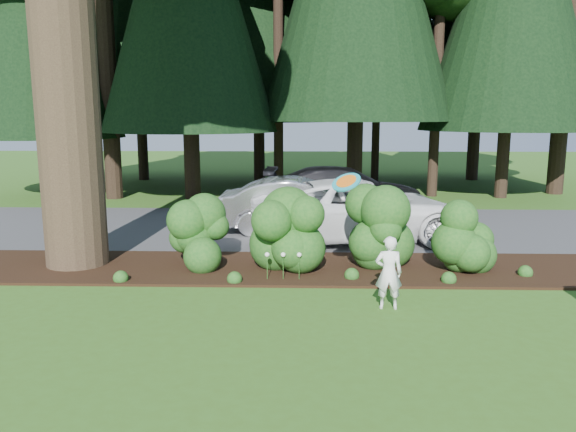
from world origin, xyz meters
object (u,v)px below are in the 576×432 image
object	(u,v)px
car_dark_suv	(344,190)
child	(389,273)
car_silver_wagon	(301,205)
car_white_suv	(361,210)
frisbee	(346,182)

from	to	relation	value
car_dark_suv	child	world-z (taller)	car_dark_suv
car_silver_wagon	child	bearing A→B (deg)	-166.38
car_dark_suv	child	size ratio (longest dim) A/B	4.15
car_white_suv	child	distance (m)	4.92
car_white_suv	frisbee	xyz separation A→B (m)	(-0.71, -4.52, 1.23)
car_white_suv	car_dark_suv	bearing A→B (deg)	-5.15
car_silver_wagon	car_white_suv	distance (m)	1.75
child	car_white_suv	bearing A→B (deg)	-88.82
car_white_suv	car_silver_wagon	bearing A→B (deg)	49.53
car_white_suv	car_dark_suv	distance (m)	3.92
car_white_suv	car_dark_suv	size ratio (longest dim) A/B	1.08
car_silver_wagon	car_dark_suv	bearing A→B (deg)	-24.30
car_silver_wagon	car_white_suv	world-z (taller)	car_white_suv
frisbee	car_silver_wagon	bearing A→B (deg)	97.81
child	frisbee	size ratio (longest dim) A/B	2.26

